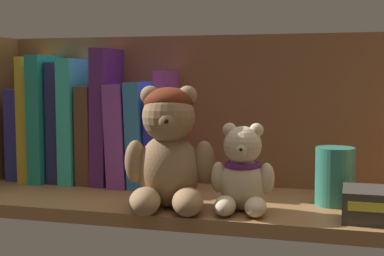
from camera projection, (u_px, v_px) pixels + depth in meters
shelf_board at (213, 206)px, 88.42cm from camera, size 83.61×24.27×2.00cm
shelf_back_panel at (231, 116)px, 99.37cm from camera, size 86.01×1.20×28.31cm
book_0 at (27, 133)px, 107.16cm from camera, size 3.09×10.15×16.83cm
book_1 at (40, 118)px, 106.08cm from camera, size 2.12×12.98×22.65cm
book_2 at (53, 118)px, 105.33cm from camera, size 2.56×14.45×22.89cm
book_3 at (66, 122)px, 104.64cm from camera, size 2.29×11.44×21.60cm
book_4 at (80, 120)px, 103.84cm from camera, size 2.65×13.06×22.26cm
book_5 at (96, 134)px, 103.25cm from camera, size 2.77×11.60×17.41cm
book_6 at (111, 116)px, 102.10cm from camera, size 3.05×12.39×24.02cm
book_7 at (128, 134)px, 101.48cm from camera, size 3.98×13.79×17.94cm
book_8 at (146, 133)px, 100.56cm from camera, size 3.26×13.41×18.29cm
book_9 at (159, 141)px, 100.02cm from camera, size 1.75×11.89×15.37cm
book_10 at (170, 128)px, 99.22cm from camera, size 2.20×11.61×20.14cm
teddy_bear_larger at (169, 151)px, 82.12cm from camera, size 13.61×13.99×17.89cm
teddy_bear_smaller at (242, 174)px, 80.52cm from camera, size 9.31×9.55×12.63cm
pillar_candle at (335, 176)px, 84.51cm from camera, size 5.79×5.79×8.69cm
small_product_box at (380, 205)px, 75.54cm from camera, size 9.78×8.06×4.23cm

